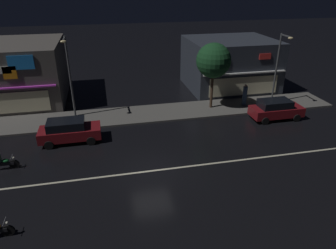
% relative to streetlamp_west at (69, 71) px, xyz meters
% --- Properties ---
extents(ground_plane, '(140.00, 140.00, 0.00)m').
position_rel_streetlamp_west_xyz_m(ground_plane, '(4.95, -9.26, -4.09)').
color(ground_plane, black).
extents(lane_divider_stripe, '(34.48, 0.16, 0.01)m').
position_rel_streetlamp_west_xyz_m(lane_divider_stripe, '(4.95, -9.26, -4.08)').
color(lane_divider_stripe, beige).
rests_on(lane_divider_stripe, ground).
extents(sidewalk_far, '(36.30, 3.75, 0.14)m').
position_rel_streetlamp_west_xyz_m(sidewalk_far, '(4.95, -0.52, -4.02)').
color(sidewalk_far, '#5B5954').
rests_on(sidewalk_far, ground).
extents(storefront_left_block, '(9.69, 9.07, 5.49)m').
position_rel_streetlamp_west_xyz_m(storefront_left_block, '(-5.93, 5.81, -1.35)').
color(storefront_left_block, '#56514C').
rests_on(storefront_left_block, ground).
extents(storefront_center_block, '(8.75, 7.73, 5.12)m').
position_rel_streetlamp_west_xyz_m(storefront_center_block, '(15.84, 5.14, -1.53)').
color(storefront_center_block, '#2D333D').
rests_on(storefront_center_block, ground).
extents(streetlamp_west, '(0.44, 1.64, 6.64)m').
position_rel_streetlamp_west_xyz_m(streetlamp_west, '(0.00, 0.00, 0.00)').
color(streetlamp_west, '#47494C').
rests_on(streetlamp_west, sidewalk_far).
extents(streetlamp_mid, '(0.44, 1.64, 6.35)m').
position_rel_streetlamp_west_xyz_m(streetlamp_mid, '(17.89, -0.79, -0.15)').
color(streetlamp_mid, '#47494C').
rests_on(streetlamp_mid, sidewalk_far).
extents(pedestrian_on_sidewalk, '(0.40, 0.40, 1.96)m').
position_rel_streetlamp_west_xyz_m(pedestrian_on_sidewalk, '(15.12, -0.50, -3.04)').
color(pedestrian_on_sidewalk, '#334766').
rests_on(pedestrian_on_sidewalk, sidewalk_far).
extents(street_tree, '(2.98, 2.98, 5.77)m').
position_rel_streetlamp_west_xyz_m(street_tree, '(11.92, -0.42, 0.31)').
color(street_tree, '#473323').
rests_on(street_tree, sidewalk_far).
extents(parked_car_near_kerb, '(4.30, 1.98, 1.67)m').
position_rel_streetlamp_west_xyz_m(parked_car_near_kerb, '(-0.15, -4.18, -3.22)').
color(parked_car_near_kerb, maroon).
rests_on(parked_car_near_kerb, ground).
extents(parked_car_trailing, '(4.30, 1.98, 1.67)m').
position_rel_streetlamp_west_xyz_m(parked_car_trailing, '(16.43, -3.71, -3.22)').
color(parked_car_trailing, maroon).
rests_on(parked_car_trailing, ground).
extents(motorcycle_following, '(1.90, 0.60, 1.52)m').
position_rel_streetlamp_west_xyz_m(motorcycle_following, '(-4.00, -7.13, -3.45)').
color(motorcycle_following, black).
rests_on(motorcycle_following, ground).
extents(traffic_cone, '(0.36, 0.36, 0.55)m').
position_rel_streetlamp_west_xyz_m(traffic_cone, '(0.32, -3.29, -3.81)').
color(traffic_cone, orange).
rests_on(traffic_cone, ground).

